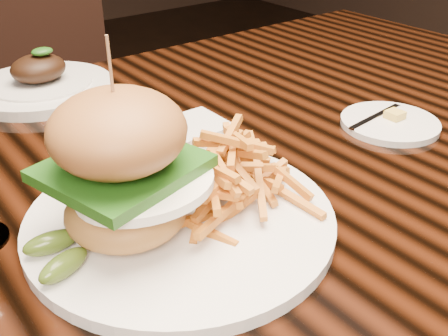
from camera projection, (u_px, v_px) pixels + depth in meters
dining_table at (204, 202)px, 0.76m from camera, size 1.60×0.90×0.75m
burger_plate at (173, 181)px, 0.55m from camera, size 0.34×0.34×0.22m
side_saucer at (390, 123)px, 0.80m from camera, size 0.15×0.15×0.02m
ramekin at (195, 136)px, 0.73m from camera, size 0.09×0.09×0.04m
far_dish at (41, 85)px, 0.91m from camera, size 0.24×0.24×0.08m
chair_far at (40, 94)px, 1.47m from camera, size 0.53×0.54×0.95m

